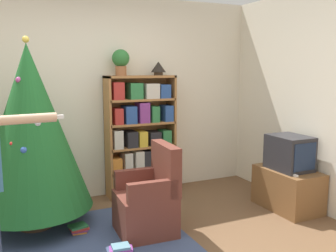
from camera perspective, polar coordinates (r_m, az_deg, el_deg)
wall_back at (r=4.91m, az=-12.99°, el=4.10°), size 8.00×0.10×2.60m
bookshelf at (r=4.97m, az=-4.17°, el=-1.86°), size 0.92×0.28×1.59m
tv_stand at (r=4.79m, az=17.76°, el=-9.13°), size 0.48×0.78×0.49m
television at (r=4.67m, az=18.04°, el=-3.90°), size 0.38×0.49×0.41m
game_remote at (r=4.46m, az=18.57°, el=-7.08°), size 0.04×0.12×0.02m
christmas_tree at (r=4.11m, az=-20.19°, el=-0.29°), size 1.21×1.21×2.00m
armchair at (r=3.92m, az=-2.94°, el=-11.53°), size 0.60×0.59×0.92m
potted_plant at (r=4.80m, az=-7.21°, el=9.88°), size 0.22×0.22×0.33m
table_lamp at (r=4.98m, az=-1.48°, el=8.89°), size 0.20×0.20×0.18m
book_pile_near_tree at (r=4.11m, az=-13.45°, el=-14.95°), size 0.20×0.17×0.09m
book_pile_by_chair at (r=3.61m, az=-7.19°, el=-18.31°), size 0.24×0.19×0.09m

